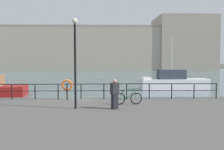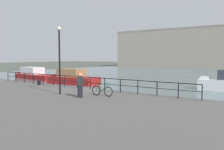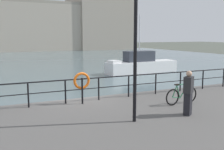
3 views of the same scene
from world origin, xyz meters
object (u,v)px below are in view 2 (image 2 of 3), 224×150
object	(u,v)px
moored_cabin_cruiser	(35,74)
standing_person	(80,85)
parked_bicycle	(102,91)
moored_blue_motorboat	(73,78)
life_ring_stand	(80,78)
quay_lamp_post	(59,52)
mooring_bollard	(39,83)

from	to	relation	value
moored_cabin_cruiser	standing_person	xyz separation A→B (m)	(22.41, -12.99, 0.97)
parked_bicycle	moored_cabin_cruiser	bearing A→B (deg)	149.16
moored_blue_motorboat	life_ring_stand	world-z (taller)	life_ring_stand
moored_cabin_cruiser	parked_bicycle	xyz separation A→B (m)	(23.26, -11.58, 0.50)
moored_cabin_cruiser	quay_lamp_post	distance (m)	24.15
moored_blue_motorboat	mooring_bollard	size ratio (longest dim) A/B	16.43
quay_lamp_post	standing_person	size ratio (longest dim) A/B	3.01
moored_cabin_cruiser	standing_person	distance (m)	25.92
mooring_bollard	moored_blue_motorboat	bearing A→B (deg)	112.58
standing_person	moored_blue_motorboat	bearing A→B (deg)	12.45
quay_lamp_post	life_ring_stand	bearing A→B (deg)	105.65
life_ring_stand	quay_lamp_post	xyz separation A→B (m)	(0.88, -3.15, 2.23)
quay_lamp_post	mooring_bollard	bearing A→B (deg)	154.98
standing_person	moored_cabin_cruiser	bearing A→B (deg)	25.84
moored_cabin_cruiser	moored_blue_motorboat	world-z (taller)	moored_blue_motorboat
moored_blue_motorboat	standing_person	size ratio (longest dim) A/B	4.28
moored_cabin_cruiser	parked_bicycle	distance (m)	25.99
mooring_bollard	quay_lamp_post	world-z (taller)	quay_lamp_post
mooring_bollard	quay_lamp_post	bearing A→B (deg)	-25.02
quay_lamp_post	standing_person	xyz separation A→B (m)	(2.21, -0.16, -2.34)
moored_blue_motorboat	parked_bicycle	world-z (taller)	moored_blue_motorboat
parked_bicycle	life_ring_stand	distance (m)	4.42
standing_person	parked_bicycle	bearing A→B (deg)	-65.34
quay_lamp_post	moored_blue_motorboat	bearing A→B (deg)	131.05
standing_person	quay_lamp_post	bearing A→B (deg)	51.75
moored_blue_motorboat	mooring_bollard	distance (m)	8.86
mooring_bollard	life_ring_stand	bearing A→B (deg)	2.36
parked_bicycle	life_ring_stand	size ratio (longest dim) A/B	1.27
parked_bicycle	mooring_bollard	distance (m)	9.49
moored_blue_motorboat	quay_lamp_post	bearing A→B (deg)	126.44
moored_blue_motorboat	life_ring_stand	xyz separation A→B (m)	(8.79, -7.96, 1.03)
moored_cabin_cruiser	parked_bicycle	size ratio (longest dim) A/B	5.12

